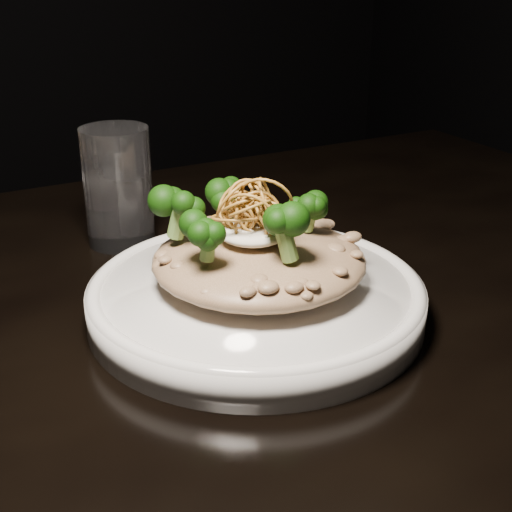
{
  "coord_description": "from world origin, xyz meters",
  "views": [
    {
      "loc": [
        -0.28,
        -0.51,
        1.04
      ],
      "look_at": [
        -0.03,
        -0.04,
        0.81
      ],
      "focal_mm": 50.0,
      "sensor_mm": 36.0,
      "label": 1
    }
  ],
  "objects": [
    {
      "name": "cheese",
      "position": [
        -0.03,
        -0.04,
        0.83
      ],
      "size": [
        0.06,
        0.06,
        0.02
      ],
      "primitive_type": "ellipsoid",
      "color": "white",
      "rests_on": "risotto"
    },
    {
      "name": "shallots",
      "position": [
        -0.03,
        -0.04,
        0.85
      ],
      "size": [
        0.05,
        0.05,
        0.03
      ],
      "primitive_type": null,
      "color": "#8E581E",
      "rests_on": "cheese"
    },
    {
      "name": "table",
      "position": [
        0.0,
        0.0,
        0.67
      ],
      "size": [
        1.1,
        0.8,
        0.75
      ],
      "color": "black",
      "rests_on": "ground"
    },
    {
      "name": "broccoli",
      "position": [
        -0.03,
        -0.03,
        0.84
      ],
      "size": [
        0.12,
        0.12,
        0.04
      ],
      "primitive_type": null,
      "color": "black",
      "rests_on": "risotto"
    },
    {
      "name": "drinking_glass",
      "position": [
        -0.08,
        0.17,
        0.81
      ],
      "size": [
        0.08,
        0.08,
        0.12
      ],
      "primitive_type": "cylinder",
      "rotation": [
        0.0,
        0.0,
        -0.13
      ],
      "color": "silver",
      "rests_on": "table"
    },
    {
      "name": "plate",
      "position": [
        -0.03,
        -0.04,
        0.76
      ],
      "size": [
        0.28,
        0.28,
        0.03
      ],
      "primitive_type": "cylinder",
      "color": "white",
      "rests_on": "table"
    },
    {
      "name": "risotto",
      "position": [
        -0.02,
        -0.03,
        0.8
      ],
      "size": [
        0.18,
        0.18,
        0.04
      ],
      "primitive_type": "ellipsoid",
      "color": "brown",
      "rests_on": "plate"
    }
  ]
}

